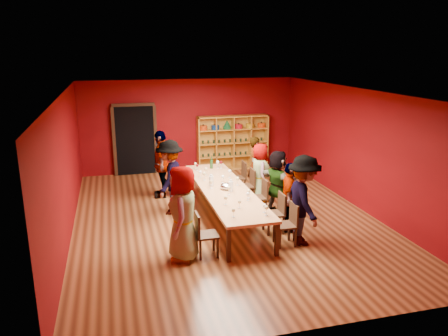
{
  "coord_description": "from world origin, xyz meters",
  "views": [
    {
      "loc": [
        -2.49,
        -9.5,
        3.96
      ],
      "look_at": [
        0.07,
        0.35,
        1.15
      ],
      "focal_mm": 35.0,
      "sensor_mm": 36.0,
      "label": 1
    }
  ],
  "objects_px": {
    "person_right_2": "(278,182)",
    "person_right_4": "(255,164)",
    "shelving_unit": "(232,140)",
    "wine_bottle": "(211,164)",
    "person_left_3": "(170,177)",
    "person_right_1": "(289,197)",
    "person_right_0": "(303,200)",
    "chair_person_right_4": "(240,176)",
    "spittoon_bowl": "(226,186)",
    "chair_person_left_0": "(203,232)",
    "person_left_4": "(161,164)",
    "chair_person_left_4": "(174,178)",
    "chair_person_right_2": "(260,195)",
    "chair_person_right_1": "(277,211)",
    "chair_person_right_0": "(289,222)",
    "person_left_0": "(183,213)",
    "tasting_table": "(225,190)",
    "chair_person_left_3": "(182,193)",
    "person_right_3": "(260,172)",
    "chair_person_right_3": "(249,184)"
  },
  "relations": [
    {
      "from": "person_right_2",
      "to": "person_right_4",
      "type": "height_order",
      "value": "same"
    },
    {
      "from": "shelving_unit",
      "to": "wine_bottle",
      "type": "distance_m",
      "value": 2.83
    },
    {
      "from": "person_left_3",
      "to": "person_right_2",
      "type": "bearing_deg",
      "value": 99.91
    },
    {
      "from": "person_right_1",
      "to": "wine_bottle",
      "type": "relative_size",
      "value": 4.64
    },
    {
      "from": "person_right_0",
      "to": "chair_person_right_4",
      "type": "height_order",
      "value": "person_right_0"
    },
    {
      "from": "spittoon_bowl",
      "to": "wine_bottle",
      "type": "xyz_separation_m",
      "value": [
        0.07,
        1.86,
        0.06
      ]
    },
    {
      "from": "chair_person_left_0",
      "to": "person_left_4",
      "type": "distance_m",
      "value": 3.84
    },
    {
      "from": "person_left_4",
      "to": "person_left_3",
      "type": "bearing_deg",
      "value": 8.72
    },
    {
      "from": "chair_person_left_4",
      "to": "chair_person_right_2",
      "type": "xyz_separation_m",
      "value": [
        1.82,
        -1.97,
        0.0
      ]
    },
    {
      "from": "person_left_3",
      "to": "spittoon_bowl",
      "type": "relative_size",
      "value": 6.15
    },
    {
      "from": "person_left_4",
      "to": "spittoon_bowl",
      "type": "relative_size",
      "value": 6.16
    },
    {
      "from": "chair_person_right_4",
      "to": "chair_person_right_2",
      "type": "bearing_deg",
      "value": -90.0
    },
    {
      "from": "chair_person_right_1",
      "to": "shelving_unit",
      "type": "bearing_deg",
      "value": 84.85
    },
    {
      "from": "chair_person_right_0",
      "to": "chair_person_right_1",
      "type": "xyz_separation_m",
      "value": [
        0.0,
        0.66,
        0.0
      ]
    },
    {
      "from": "shelving_unit",
      "to": "person_right_2",
      "type": "relative_size",
      "value": 1.51
    },
    {
      "from": "chair_person_left_0",
      "to": "person_right_0",
      "type": "relative_size",
      "value": 0.47
    },
    {
      "from": "person_right_4",
      "to": "wine_bottle",
      "type": "xyz_separation_m",
      "value": [
        -1.25,
        0.05,
        0.09
      ]
    },
    {
      "from": "shelving_unit",
      "to": "person_left_0",
      "type": "relative_size",
      "value": 1.29
    },
    {
      "from": "chair_person_right_0",
      "to": "person_right_1",
      "type": "relative_size",
      "value": 0.57
    },
    {
      "from": "person_left_3",
      "to": "wine_bottle",
      "type": "distance_m",
      "value": 1.71
    },
    {
      "from": "person_right_1",
      "to": "chair_person_right_4",
      "type": "distance_m",
      "value": 2.86
    },
    {
      "from": "person_right_2",
      "to": "tasting_table",
      "type": "bearing_deg",
      "value": 73.62
    },
    {
      "from": "chair_person_right_0",
      "to": "person_right_2",
      "type": "height_order",
      "value": "person_right_2"
    },
    {
      "from": "chair_person_left_3",
      "to": "person_left_3",
      "type": "bearing_deg",
      "value": 180.0
    },
    {
      "from": "chair_person_right_2",
      "to": "chair_person_right_4",
      "type": "height_order",
      "value": "same"
    },
    {
      "from": "person_right_2",
      "to": "person_left_3",
      "type": "bearing_deg",
      "value": 57.93
    },
    {
      "from": "person_left_0",
      "to": "person_right_1",
      "type": "distance_m",
      "value": 2.59
    },
    {
      "from": "person_right_4",
      "to": "wine_bottle",
      "type": "relative_size",
      "value": 4.7
    },
    {
      "from": "person_left_3",
      "to": "chair_person_left_0",
      "type": "bearing_deg",
      "value": 30.98
    },
    {
      "from": "chair_person_left_4",
      "to": "person_right_3",
      "type": "xyz_separation_m",
      "value": [
        2.14,
        -1.01,
        0.28
      ]
    },
    {
      "from": "chair_person_left_0",
      "to": "person_left_0",
      "type": "height_order",
      "value": "person_left_0"
    },
    {
      "from": "shelving_unit",
      "to": "chair_person_right_1",
      "type": "xyz_separation_m",
      "value": [
        -0.49,
        -5.39,
        -0.49
      ]
    },
    {
      "from": "person_left_4",
      "to": "chair_person_right_2",
      "type": "height_order",
      "value": "person_left_4"
    },
    {
      "from": "person_left_4",
      "to": "person_right_4",
      "type": "distance_m",
      "value": 2.62
    },
    {
      "from": "chair_person_left_3",
      "to": "person_left_4",
      "type": "relative_size",
      "value": 0.48
    },
    {
      "from": "person_left_0",
      "to": "person_left_4",
      "type": "relative_size",
      "value": 1.01
    },
    {
      "from": "tasting_table",
      "to": "chair_person_right_2",
      "type": "xyz_separation_m",
      "value": [
        0.91,
        0.03,
        -0.2
      ]
    },
    {
      "from": "person_left_0",
      "to": "chair_person_right_3",
      "type": "xyz_separation_m",
      "value": [
        2.2,
        2.79,
        -0.43
      ]
    },
    {
      "from": "chair_person_right_1",
      "to": "person_left_0",
      "type": "bearing_deg",
      "value": -161.69
    },
    {
      "from": "shelving_unit",
      "to": "wine_bottle",
      "type": "relative_size",
      "value": 7.11
    },
    {
      "from": "shelving_unit",
      "to": "person_right_0",
      "type": "height_order",
      "value": "person_right_0"
    },
    {
      "from": "shelving_unit",
      "to": "person_left_0",
      "type": "xyz_separation_m",
      "value": [
        -2.69,
        -6.12,
        -0.06
      ]
    },
    {
      "from": "chair_person_right_3",
      "to": "person_left_0",
      "type": "bearing_deg",
      "value": -128.3
    },
    {
      "from": "shelving_unit",
      "to": "chair_person_left_3",
      "type": "distance_m",
      "value": 4.33
    },
    {
      "from": "chair_person_right_2",
      "to": "chair_person_right_3",
      "type": "bearing_deg",
      "value": 90.0
    },
    {
      "from": "chair_person_left_3",
      "to": "wine_bottle",
      "type": "height_order",
      "value": "wine_bottle"
    },
    {
      "from": "person_left_4",
      "to": "chair_person_right_1",
      "type": "bearing_deg",
      "value": 41.36
    },
    {
      "from": "wine_bottle",
      "to": "person_left_4",
      "type": "bearing_deg",
      "value": 171.7
    },
    {
      "from": "person_right_0",
      "to": "person_right_2",
      "type": "distance_m",
      "value": 1.78
    },
    {
      "from": "chair_person_right_0",
      "to": "chair_person_right_4",
      "type": "distance_m",
      "value": 3.49
    }
  ]
}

